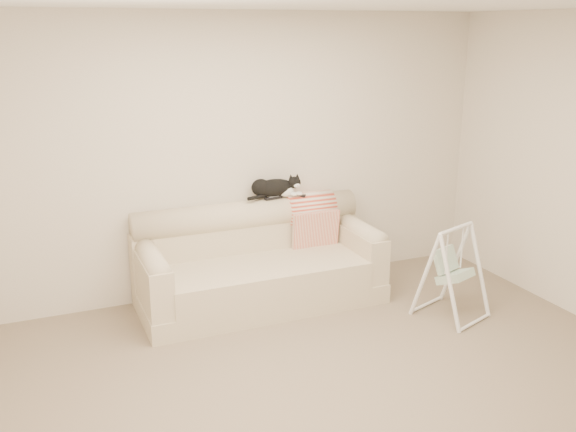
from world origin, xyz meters
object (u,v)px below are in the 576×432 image
Objects in this scene: remote_a at (273,198)px; tuxedo_cat at (275,187)px; sofa at (258,265)px; remote_b at (297,195)px; baby_swing at (452,271)px.

tuxedo_cat reaches higher than remote_a.
remote_b is (0.49, 0.23, 0.56)m from sofa.
remote_b is 1.60m from baby_swing.
remote_a is 1.12× the size of remote_b.
remote_a is 0.33× the size of tuxedo_cat.
tuxedo_cat is (0.02, 0.02, 0.09)m from remote_a.
remote_b is at bearing -1.73° from remote_a.
remote_b is 0.30× the size of tuxedo_cat.
remote_a is at bearing 42.86° from sofa.
tuxedo_cat reaches higher than sofa.
remote_a is 0.24m from remote_b.
remote_a reaches higher than sofa.
remote_b is 0.24m from tuxedo_cat.
remote_b is at bearing 24.86° from sofa.
sofa is 3.99× the size of tuxedo_cat.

